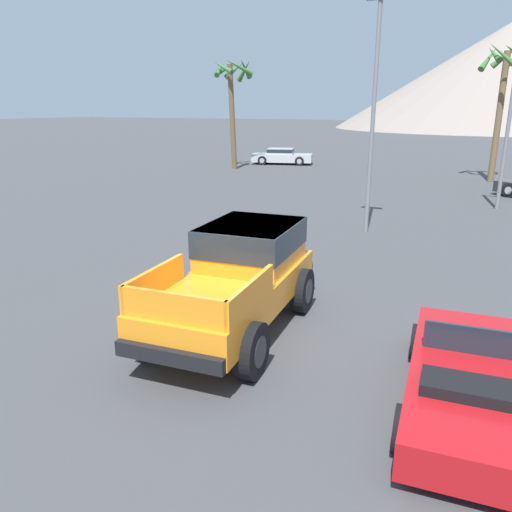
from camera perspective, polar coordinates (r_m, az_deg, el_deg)
The scene contains 7 objects.
ground_plane at distance 10.33m, azimuth -1.46°, elevation -7.59°, with size 320.00×320.00×0.00m, color #424244.
orange_pickup_truck at distance 9.83m, azimuth -1.77°, elevation -1.82°, with size 2.53×5.12×1.98m.
red_convertible_car at distance 8.01m, azimuth 23.49°, elevation -13.29°, with size 2.14×4.36×1.11m.
parked_car_silver at distance 39.13m, azimuth 2.96°, elevation 11.34°, with size 4.87×2.93×1.19m.
street_lamp_post at distance 17.60m, azimuth 13.39°, elevation 17.42°, with size 0.90×0.24×7.65m.
palm_tree_short at distance 32.85m, azimuth 26.53°, elevation 17.65°, with size 2.83×2.73×7.69m.
palm_tree_leaning at distance 35.86m, azimuth -2.66°, elevation 18.81°, with size 2.88×2.85×7.38m.
Camera 1 is at (4.33, -8.36, 4.24)m, focal length 35.00 mm.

